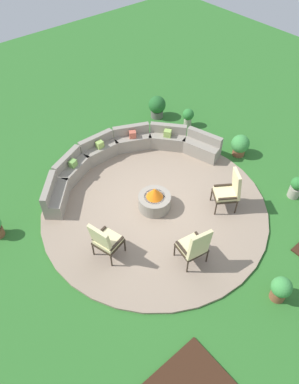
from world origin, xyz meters
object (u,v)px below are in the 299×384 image
Objects in this scene: potted_plant_3 at (157,106)px; potted_plant_1 at (188,116)px; lounge_chair_front_left at (105,240)px; lounge_chair_back_left at (230,190)px; fire_pit at (155,200)px; potted_plant_4 at (240,145)px; potted_plant_2 at (281,289)px; curved_stone_bench at (124,155)px; lounge_chair_front_right at (195,246)px; potted_plant_5 at (296,187)px.

potted_plant_1 is at bearing -66.73° from potted_plant_3.
lounge_chair_back_left is (3.23, -0.74, -0.00)m from lounge_chair_front_left.
potted_plant_4 is at bearing 0.54° from fire_pit.
lounge_chair_back_left is at bearing 65.61° from potted_plant_2.
potted_plant_1 is (4.99, 2.50, -0.29)m from lounge_chair_front_left.
potted_plant_3 is at bearing 112.30° from lounge_chair_front_left.
lounge_chair_front_right reaches higher than curved_stone_bench.
lounge_chair_front_right is 4.18m from potted_plant_4.
lounge_chair_front_left is 5.59m from potted_plant_1.
curved_stone_bench is 3.77m from lounge_chair_front_right.
potted_plant_1 is 0.94× the size of potted_plant_5.
potted_plant_4 is (3.74, 1.83, -0.28)m from lounge_chair_front_right.
potted_plant_3 is 1.12× the size of potted_plant_4.
lounge_chair_front_left is 1.53× the size of potted_plant_3.
curved_stone_bench is at bearing 124.59° from potted_plant_5.
potted_plant_4 is 2.08m from potted_plant_5.
potted_plant_3 reaches higher than fire_pit.
potted_plant_5 is (1.69, -0.87, -0.29)m from lounge_chair_back_left.
fire_pit is at bearing 84.76° from lounge_chair_back_left.
potted_plant_4 is at bearing 50.24° from potted_plant_2.
lounge_chair_back_left reaches higher than potted_plant_3.
lounge_chair_front_right reaches higher than fire_pit.
fire_pit is at bearing -179.46° from potted_plant_4.
potted_plant_3 is (2.75, 3.10, 0.09)m from fire_pit.
fire_pit is 4.15m from potted_plant_3.
potted_plant_5 is at bearing -55.41° from curved_stone_bench.
fire_pit is at bearing 146.87° from potted_plant_5.
lounge_chair_back_left is at bearing -147.76° from potted_plant_4.
potted_plant_5 is (4.92, -1.61, -0.29)m from lounge_chair_front_left.
lounge_chair_back_left is 1.91× the size of potted_plant_1.
lounge_chair_back_left is 2.26m from potted_plant_4.
lounge_chair_front_right is 1.89× the size of potted_plant_1.
lounge_chair_back_left is (1.00, -3.03, 0.29)m from curved_stone_bench.
lounge_chair_front_left is 5.76m from potted_plant_3.
lounge_chair_front_left is at bearing 161.91° from potted_plant_5.
potted_plant_2 is at bearing -129.76° from potted_plant_4.
fire_pit reaches higher than potted_plant_5.
lounge_chair_front_left is at bearing -166.49° from fire_pit.
curved_stone_bench reaches higher than potted_plant_5.
potted_plant_5 is at bearing -33.13° from fire_pit.
curved_stone_bench reaches higher than potted_plant_4.
potted_plant_2 is at bearing -170.52° from lounge_chair_back_left.
lounge_chair_back_left reaches higher than lounge_chair_front_left.
lounge_chair_front_right reaches higher than potted_plant_4.
lounge_chair_back_left reaches higher than potted_plant_1.
potted_plant_4 is (2.98, 3.58, 0.01)m from potted_plant_2.
fire_pit reaches higher than potted_plant_1.
potted_plant_3 reaches higher than potted_plant_2.
lounge_chair_front_right is 1.95m from lounge_chair_back_left.
lounge_chair_back_left is at bearing -71.68° from curved_stone_bench.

